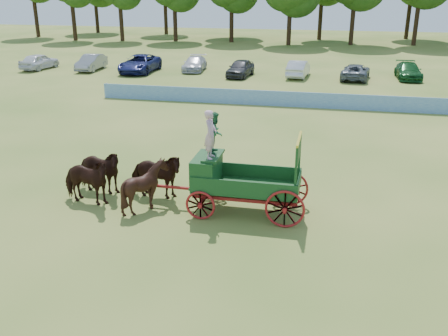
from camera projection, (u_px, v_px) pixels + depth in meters
ground at (251, 221)px, 17.83m from camera, size 160.00×160.00×0.00m
horse_lead_left at (86, 181)px, 18.90m from camera, size 2.33×1.31×1.87m
horse_lead_right at (99, 171)px, 19.91m from camera, size 2.34×1.33×1.87m
horse_wheel_left at (145, 186)px, 18.42m from camera, size 2.01×1.87×1.87m
horse_wheel_right at (156, 176)px, 19.43m from camera, size 2.22×1.03×1.87m
farm_dray at (227, 169)px, 18.09m from camera, size 6.00×2.00×3.88m
sponsor_banner at (280, 99)px, 34.34m from camera, size 26.00×0.08×1.05m
parked_cars at (210, 66)px, 46.55m from camera, size 37.18×7.34×1.64m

